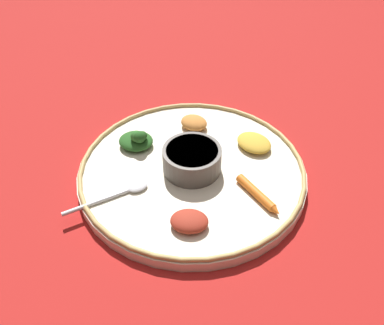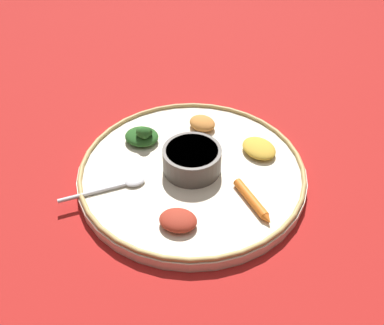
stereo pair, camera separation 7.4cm
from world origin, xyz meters
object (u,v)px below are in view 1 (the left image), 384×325
at_px(center_bowl, 192,159).
at_px(carrot_near_spoon, 258,195).
at_px(greens_pile, 137,140).
at_px(spoon, 120,193).

relative_size(center_bowl, carrot_near_spoon, 1.01).
xyz_separation_m(greens_pile, carrot_near_spoon, (0.07, -0.24, -0.01)).
distance_m(center_bowl, spoon, 0.13).
bearing_deg(center_bowl, spoon, 167.71).
xyz_separation_m(center_bowl, carrot_near_spoon, (0.04, -0.12, -0.02)).
distance_m(center_bowl, greens_pile, 0.12).
xyz_separation_m(center_bowl, spoon, (-0.13, 0.03, -0.02)).
bearing_deg(spoon, center_bowl, -12.29).
height_order(spoon, greens_pile, greens_pile).
relative_size(spoon, greens_pile, 1.72).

